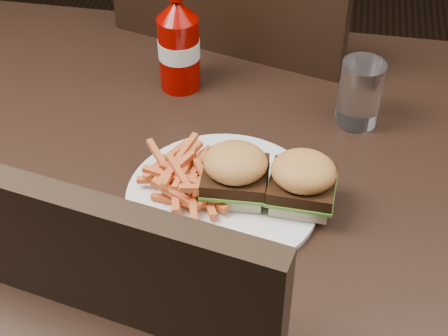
% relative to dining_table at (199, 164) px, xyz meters
% --- Properties ---
extents(dining_table, '(1.20, 0.80, 0.04)m').
position_rel_dining_table_xyz_m(dining_table, '(0.00, 0.00, 0.00)').
color(dining_table, black).
rests_on(dining_table, ground).
extents(chair_far, '(0.56, 0.56, 0.04)m').
position_rel_dining_table_xyz_m(chair_far, '(0.04, 0.50, -0.30)').
color(chair_far, black).
rests_on(chair_far, ground).
extents(plate, '(0.27, 0.27, 0.01)m').
position_rel_dining_table_xyz_m(plate, '(0.05, -0.09, 0.03)').
color(plate, white).
rests_on(plate, dining_table).
extents(sandwich_half_a, '(0.08, 0.08, 0.02)m').
position_rel_dining_table_xyz_m(sandwich_half_a, '(0.07, -0.08, 0.04)').
color(sandwich_half_a, beige).
rests_on(sandwich_half_a, plate).
extents(sandwich_half_b, '(0.08, 0.08, 0.02)m').
position_rel_dining_table_xyz_m(sandwich_half_b, '(0.16, -0.09, 0.04)').
color(sandwich_half_b, beige).
rests_on(sandwich_half_b, plate).
extents(fries_pile, '(0.14, 0.14, 0.05)m').
position_rel_dining_table_xyz_m(fries_pile, '(-0.00, -0.08, 0.05)').
color(fries_pile, '#CF4C23').
rests_on(fries_pile, plate).
extents(ketchup_bottle, '(0.09, 0.09, 0.13)m').
position_rel_dining_table_xyz_m(ketchup_bottle, '(-0.07, 0.17, 0.08)').
color(ketchup_bottle, '#870400').
rests_on(ketchup_bottle, dining_table).
extents(tumbler, '(0.07, 0.07, 0.11)m').
position_rel_dining_table_xyz_m(tumbler, '(0.23, 0.12, 0.08)').
color(tumbler, white).
rests_on(tumbler, dining_table).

